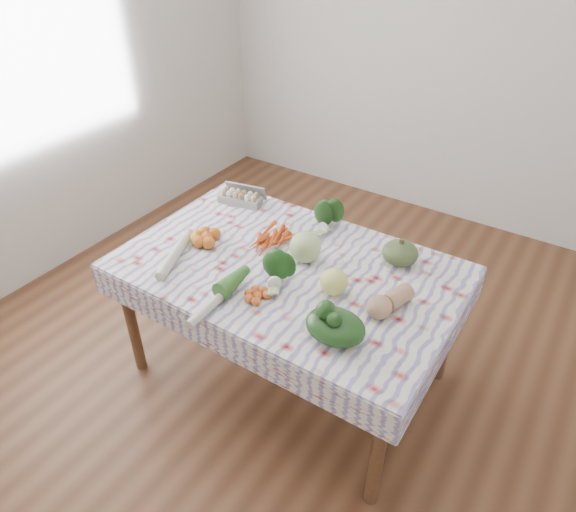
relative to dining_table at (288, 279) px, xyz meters
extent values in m
plane|color=#54301C|center=(0.00, 0.00, -0.68)|extent=(4.50, 4.50, 0.00)
cube|color=silver|center=(0.00, 2.25, 0.72)|extent=(4.00, 0.04, 2.80)
cube|color=brown|center=(0.00, 0.00, 0.05)|extent=(1.60, 1.00, 0.04)
cylinder|color=brown|center=(-0.74, -0.44, -0.32)|extent=(0.06, 0.06, 0.71)
cylinder|color=brown|center=(0.74, -0.44, -0.32)|extent=(0.06, 0.06, 0.71)
cylinder|color=brown|center=(-0.74, 0.44, -0.32)|extent=(0.06, 0.06, 0.71)
cylinder|color=brown|center=(0.74, 0.44, -0.32)|extent=(0.06, 0.06, 0.71)
cube|color=white|center=(0.00, 0.00, 0.08)|extent=(1.66, 1.06, 0.01)
cube|color=#979692|center=(-0.58, 0.37, 0.12)|extent=(0.27, 0.15, 0.07)
cube|color=#D34815|center=(-0.17, 0.11, 0.10)|extent=(0.25, 0.23, 0.04)
ellipsoid|color=#183A12|center=(0.01, 0.39, 0.15)|extent=(0.17, 0.15, 0.14)
ellipsoid|color=#43592D|center=(0.45, 0.33, 0.14)|extent=(0.19, 0.19, 0.12)
sphere|color=#B7D285|center=(0.05, 0.09, 0.16)|extent=(0.17, 0.17, 0.16)
ellipsoid|color=tan|center=(0.55, -0.03, 0.14)|extent=(0.18, 0.26, 0.11)
cube|color=orange|center=(-0.47, -0.06, 0.12)|extent=(0.27, 0.27, 0.07)
ellipsoid|color=#164213|center=(0.02, -0.15, 0.14)|extent=(0.23, 0.23, 0.12)
cube|color=#D15D21|center=(0.02, -0.29, 0.11)|extent=(0.17, 0.17, 0.04)
sphere|color=#E1E270|center=(0.29, -0.06, 0.15)|extent=(0.15, 0.15, 0.13)
ellipsoid|color=black|center=(0.44, -0.31, 0.14)|extent=(0.31, 0.27, 0.11)
cylinder|color=beige|center=(-0.50, -0.28, 0.11)|extent=(0.18, 0.35, 0.05)
cylinder|color=beige|center=(-0.11, -0.40, 0.11)|extent=(0.06, 0.41, 0.05)
camera|label=1|loc=(1.12, -1.71, 1.60)|focal=32.00mm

